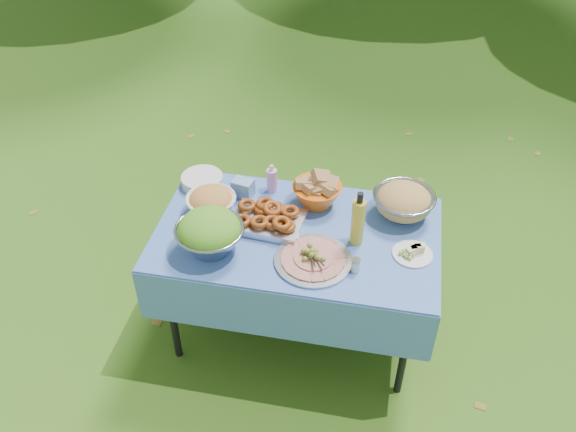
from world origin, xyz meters
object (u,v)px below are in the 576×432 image
(bread_bowl, at_px, (317,190))
(charcuterie_platter, at_px, (313,255))
(picnic_table, at_px, (296,283))
(salad_bowl, at_px, (210,233))
(plate_stack, at_px, (202,180))
(oil_bottle, at_px, (358,218))
(pasta_bowl_steel, at_px, (404,201))

(bread_bowl, relative_size, charcuterie_platter, 0.70)
(picnic_table, distance_m, salad_bowl, 0.67)
(bread_bowl, xyz_separation_m, charcuterie_platter, (0.05, -0.45, -0.05))
(salad_bowl, distance_m, plate_stack, 0.56)
(salad_bowl, bearing_deg, oil_bottle, 15.68)
(picnic_table, bearing_deg, plate_stack, 153.35)
(picnic_table, height_order, plate_stack, plate_stack)
(oil_bottle, bearing_deg, bread_bowl, 132.24)
(pasta_bowl_steel, bearing_deg, oil_bottle, -129.11)
(salad_bowl, distance_m, charcuterie_platter, 0.52)
(plate_stack, relative_size, charcuterie_platter, 0.61)
(picnic_table, relative_size, salad_bowl, 4.29)
(plate_stack, bearing_deg, pasta_bowl_steel, -2.32)
(oil_bottle, bearing_deg, salad_bowl, -164.32)
(oil_bottle, bearing_deg, plate_stack, 160.99)
(pasta_bowl_steel, height_order, oil_bottle, oil_bottle)
(pasta_bowl_steel, bearing_deg, salad_bowl, -153.22)
(bread_bowl, bearing_deg, plate_stack, 176.40)
(charcuterie_platter, bearing_deg, oil_bottle, 43.61)
(picnic_table, xyz_separation_m, bread_bowl, (0.06, 0.26, 0.47))
(salad_bowl, xyz_separation_m, oil_bottle, (0.71, 0.20, 0.04))
(plate_stack, distance_m, bread_bowl, 0.67)
(plate_stack, distance_m, oil_bottle, 0.97)
(bread_bowl, relative_size, pasta_bowl_steel, 0.83)
(plate_stack, height_order, bread_bowl, bread_bowl)
(plate_stack, bearing_deg, picnic_table, -26.65)
(salad_bowl, height_order, bread_bowl, salad_bowl)
(bread_bowl, bearing_deg, oil_bottle, -47.76)
(plate_stack, xyz_separation_m, charcuterie_platter, (0.72, -0.50, 0.02))
(pasta_bowl_steel, xyz_separation_m, oil_bottle, (-0.22, -0.27, 0.07))
(plate_stack, distance_m, pasta_bowl_steel, 1.13)
(salad_bowl, bearing_deg, picnic_table, 27.78)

